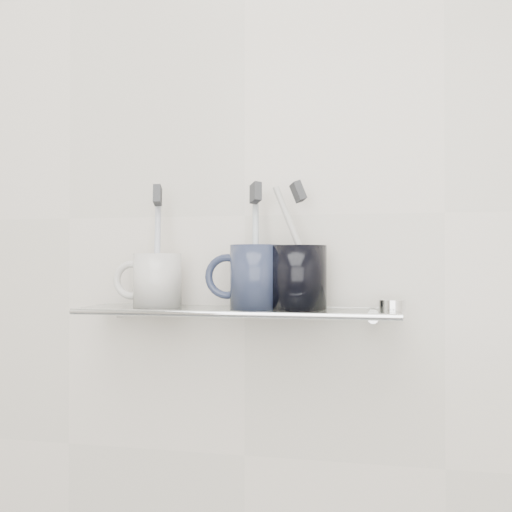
% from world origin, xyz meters
% --- Properties ---
extents(wall_back, '(2.50, 0.00, 2.50)m').
position_xyz_m(wall_back, '(0.00, 1.10, 1.25)').
color(wall_back, beige).
rests_on(wall_back, ground).
extents(shelf_glass, '(0.50, 0.12, 0.01)m').
position_xyz_m(shelf_glass, '(0.00, 1.04, 1.10)').
color(shelf_glass, silver).
rests_on(shelf_glass, wall_back).
extents(shelf_rail, '(0.50, 0.01, 0.01)m').
position_xyz_m(shelf_rail, '(0.00, 0.98, 1.10)').
color(shelf_rail, silver).
rests_on(shelf_rail, shelf_glass).
extents(bracket_left, '(0.02, 0.03, 0.02)m').
position_xyz_m(bracket_left, '(-0.21, 1.09, 1.09)').
color(bracket_left, silver).
rests_on(bracket_left, wall_back).
extents(bracket_right, '(0.02, 0.03, 0.02)m').
position_xyz_m(bracket_right, '(0.21, 1.09, 1.09)').
color(bracket_right, silver).
rests_on(bracket_right, wall_back).
extents(mug_left, '(0.08, 0.08, 0.09)m').
position_xyz_m(mug_left, '(-0.13, 1.04, 1.14)').
color(mug_left, silver).
rests_on(mug_left, shelf_glass).
extents(mug_left_handle, '(0.06, 0.01, 0.06)m').
position_xyz_m(mug_left_handle, '(-0.18, 1.04, 1.14)').
color(mug_left_handle, silver).
rests_on(mug_left_handle, mug_left).
extents(toothbrush_left, '(0.03, 0.06, 0.19)m').
position_xyz_m(toothbrush_left, '(-0.13, 1.04, 1.20)').
color(toothbrush_left, '#B4BAC8').
rests_on(toothbrush_left, mug_left).
extents(bristles_left, '(0.02, 0.03, 0.03)m').
position_xyz_m(bristles_left, '(-0.13, 1.04, 1.28)').
color(bristles_left, '#36373A').
rests_on(bristles_left, toothbrush_left).
extents(mug_center, '(0.10, 0.10, 0.10)m').
position_xyz_m(mug_center, '(0.03, 1.04, 1.15)').
color(mug_center, '#232C42').
rests_on(mug_center, shelf_glass).
extents(mug_center_handle, '(0.07, 0.01, 0.07)m').
position_xyz_m(mug_center_handle, '(-0.02, 1.04, 1.15)').
color(mug_center_handle, '#232C42').
rests_on(mug_center_handle, mug_center).
extents(toothbrush_center, '(0.02, 0.06, 0.19)m').
position_xyz_m(toothbrush_center, '(0.03, 1.04, 1.20)').
color(toothbrush_center, silver).
rests_on(toothbrush_center, mug_center).
extents(bristles_center, '(0.02, 0.03, 0.04)m').
position_xyz_m(bristles_center, '(0.03, 1.04, 1.28)').
color(bristles_center, '#36373A').
rests_on(bristles_center, toothbrush_center).
extents(mug_right, '(0.11, 0.11, 0.10)m').
position_xyz_m(mug_right, '(0.10, 1.04, 1.15)').
color(mug_right, black).
rests_on(mug_right, shelf_glass).
extents(mug_right_handle, '(0.07, 0.01, 0.07)m').
position_xyz_m(mug_right_handle, '(0.05, 1.04, 1.15)').
color(mug_right_handle, black).
rests_on(mug_right_handle, mug_right).
extents(toothbrush_right, '(0.08, 0.01, 0.18)m').
position_xyz_m(toothbrush_right, '(0.10, 1.04, 1.20)').
color(toothbrush_right, beige).
rests_on(toothbrush_right, mug_right).
extents(bristles_right, '(0.03, 0.03, 0.04)m').
position_xyz_m(bristles_right, '(0.10, 1.04, 1.28)').
color(bristles_right, '#36373A').
rests_on(bristles_right, toothbrush_right).
extents(chrome_cap, '(0.04, 0.04, 0.02)m').
position_xyz_m(chrome_cap, '(0.24, 1.04, 1.11)').
color(chrome_cap, silver).
rests_on(chrome_cap, shelf_glass).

